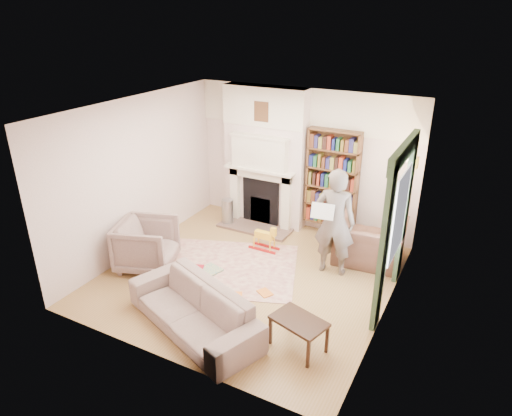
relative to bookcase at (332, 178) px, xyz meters
The scene contains 25 objects.
floor 2.51m from the bookcase, 107.05° to the right, with size 4.50×4.50×0.00m, color olive.
ceiling 2.75m from the bookcase, 107.05° to the right, with size 4.50×4.50×0.00m, color white.
wall_back 0.70m from the bookcase, 168.69° to the left, with size 4.50×4.50×0.00m, color white.
wall_front 4.42m from the bookcase, 98.46° to the right, with size 4.50×4.50×0.00m, color white.
wall_left 3.60m from the bookcase, 143.83° to the right, with size 4.50×4.50×0.00m, color white.
wall_right 2.67m from the bookcase, 52.96° to the right, with size 4.50×4.50×0.00m, color white.
fireplace 1.42m from the bookcase, behind, with size 1.70×0.58×2.80m.
bookcase is the anchor object (origin of this frame).
window 2.36m from the bookcase, 47.34° to the right, with size 0.02×0.90×1.30m, color silver.
curtain_left 2.87m from the bookcase, 57.36° to the right, with size 0.07×0.32×2.40m, color #344E32.
curtain_right 1.86m from the bookcase, 33.35° to the right, with size 0.07×0.32×2.40m, color #344E32.
pelmet 2.60m from the bookcase, 48.16° to the right, with size 0.09×1.70×0.24m, color #344E32.
wall_sconce 1.68m from the bookcase, 24.19° to the right, with size 0.20×0.24×0.24m, color gold, non-canonical shape.
rug 2.65m from the bookcase, 118.70° to the right, with size 2.43×1.87×0.01m, color beige.
armchair_reading 1.44m from the bookcase, 36.80° to the right, with size 1.20×1.05×0.78m, color #4F362A.
armchair_left 3.63m from the bookcase, 131.28° to the right, with size 0.91×0.94×0.86m, color #A09384.
sofa 3.83m from the bookcase, 100.40° to the right, with size 2.19×0.86×0.64m, color #A19985.
man_reading 1.45m from the bookcase, 68.56° to the right, with size 0.67×0.44×1.85m, color #5E534B.
newspaper 1.57m from the bookcase, 76.34° to the right, with size 0.37×0.02×0.26m, color silver.
coffee_table 3.59m from the bookcase, 77.00° to the right, with size 0.70×0.45×0.45m, color #331B12, non-canonical shape.
paraffin_heater 2.27m from the bookcase, 164.22° to the right, with size 0.24×0.24×0.55m, color #95979C.
rocking_horse 1.73m from the bookcase, 125.13° to the right, with size 0.56×0.22×0.49m, color yellow, non-canonical shape.
board_game 2.90m from the bookcase, 119.40° to the right, with size 0.34×0.34×0.03m, color #EAC452.
game_box_lid 3.09m from the bookcase, 122.88° to the right, with size 0.29×0.20×0.05m, color maroon.
comic_annuals 2.88m from the bookcase, 97.96° to the right, with size 0.69×0.56×0.02m.
Camera 1 is at (3.19, -5.76, 4.14)m, focal length 32.00 mm.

